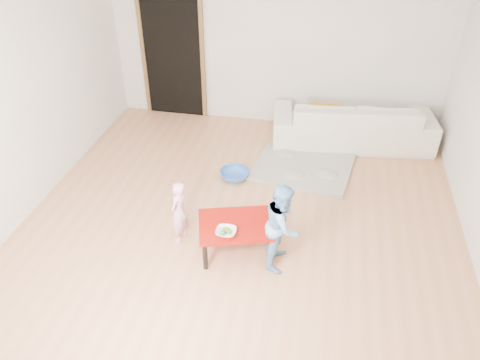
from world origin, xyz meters
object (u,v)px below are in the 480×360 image
(red_table, at_px, (235,237))
(child_pink, at_px, (179,212))
(sofa, at_px, (352,122))
(bowl, at_px, (226,232))
(basin, at_px, (235,175))
(child_blue, at_px, (283,225))

(red_table, bearing_deg, child_pink, 173.17)
(sofa, bearing_deg, bowl, 58.91)
(red_table, xyz_separation_m, bowl, (-0.06, -0.18, 0.21))
(bowl, bearing_deg, sofa, 66.31)
(red_table, bearing_deg, basin, 102.43)
(red_table, xyz_separation_m, child_pink, (-0.64, 0.08, 0.18))
(child_blue, xyz_separation_m, basin, (-0.79, 1.40, -0.42))
(bowl, bearing_deg, red_table, 71.88)
(red_table, distance_m, child_blue, 0.57)
(bowl, bearing_deg, child_blue, 13.48)
(bowl, distance_m, child_blue, 0.57)
(sofa, relative_size, child_blue, 2.40)
(sofa, height_order, child_pink, child_pink)
(bowl, distance_m, basin, 1.58)
(red_table, distance_m, basin, 1.39)
(red_table, xyz_separation_m, basin, (-0.30, 1.35, -0.13))
(child_blue, bearing_deg, red_table, 90.89)
(sofa, bearing_deg, child_pink, 47.37)
(bowl, height_order, basin, bowl)
(sofa, distance_m, child_blue, 2.79)
(red_table, bearing_deg, child_blue, -5.14)
(bowl, height_order, child_blue, child_blue)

